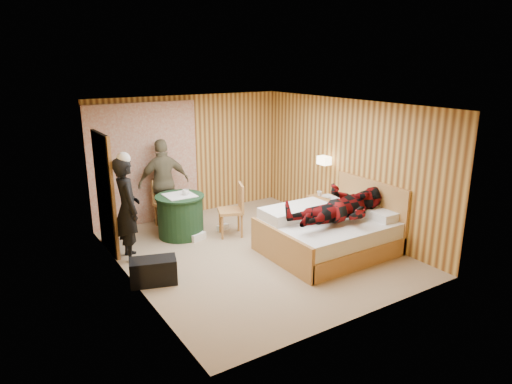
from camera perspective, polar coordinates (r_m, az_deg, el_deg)
floor at (r=7.92m, az=-0.37°, el=-7.44°), size 4.20×5.00×0.01m
ceiling at (r=7.29m, az=-0.41°, el=10.87°), size 4.20×5.00×0.01m
wall_back at (r=9.67m, az=-8.33°, el=4.51°), size 4.20×0.02×2.50m
wall_left at (r=6.68m, az=-15.82°, el=-1.20°), size 0.02×5.00×2.50m
wall_right at (r=8.78m, az=11.31°, el=3.19°), size 0.02×5.00×2.50m
curtain at (r=9.26m, az=-13.79°, el=3.38°), size 2.20×0.08×2.40m
doorway at (r=8.05m, az=-18.39°, el=-0.15°), size 0.06×0.90×2.05m
wall_lamp at (r=8.98m, az=8.53°, el=3.93°), size 0.26×0.24×0.16m
bed at (r=7.94m, az=9.13°, el=-5.07°), size 2.09×1.65×1.13m
nightstand at (r=9.16m, az=8.36°, el=-2.32°), size 0.44×0.59×0.57m
round_table at (r=8.58m, az=-9.42°, el=-2.90°), size 0.90×0.90×0.80m
chair_far at (r=9.16m, az=-11.33°, el=-0.87°), size 0.50×0.50×0.93m
chair_near at (r=8.47m, az=-2.64°, el=-1.74°), size 0.58×0.58×0.99m
duffel_bag at (r=6.96m, az=-12.70°, el=-9.62°), size 0.75×0.55×0.38m
sneaker_left at (r=8.44m, az=-7.27°, el=-5.57°), size 0.32×0.21×0.13m
sneaker_right at (r=8.89m, az=-4.14°, el=-4.43°), size 0.26×0.15×0.11m
woman_standing at (r=7.67m, az=-15.78°, el=-2.05°), size 0.44×0.64×1.71m
man_at_table at (r=9.12m, az=-11.43°, el=1.16°), size 1.05×0.51×1.72m
man_on_bed at (r=7.58m, az=10.66°, el=-0.81°), size 0.86×0.67×1.77m
book_lower at (r=9.04m, az=8.64°, el=-0.68°), size 0.19×0.24×0.02m
book_upper at (r=9.03m, az=8.64°, el=-0.55°), size 0.18×0.24×0.02m
cup_nightstand at (r=9.16m, az=7.91°, el=-0.19°), size 0.12×0.12×0.09m
cup_table at (r=8.44m, az=-8.80°, el=-0.03°), size 0.14×0.14×0.10m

